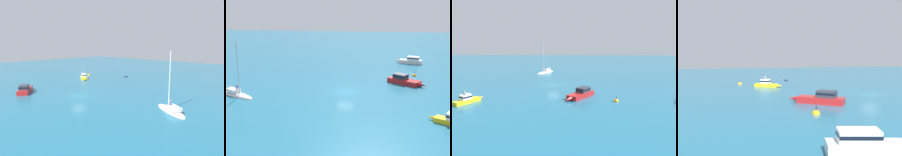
{
  "view_description": "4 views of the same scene",
  "coord_description": "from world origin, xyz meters",
  "views": [
    {
      "loc": [
        31.9,
        -24.06,
        10.0
      ],
      "look_at": [
        0.12,
        8.91,
        2.35
      ],
      "focal_mm": 34.69,
      "sensor_mm": 36.0,
      "label": 1
    },
    {
      "loc": [
        -4.05,
        53.27,
        16.43
      ],
      "look_at": [
        1.46,
        -1.91,
        1.74
      ],
      "focal_mm": 54.44,
      "sensor_mm": 36.0,
      "label": 2
    },
    {
      "loc": [
        -49.02,
        -4.35,
        10.56
      ],
      "look_at": [
        -0.41,
        -2.39,
        1.64
      ],
      "focal_mm": 36.83,
      "sensor_mm": 36.0,
      "label": 3
    },
    {
      "loc": [
        -21.05,
        -37.6,
        6.17
      ],
      "look_at": [
        -11.61,
        4.34,
        2.33
      ],
      "focal_mm": 43.82,
      "sensor_mm": 36.0,
      "label": 4
    }
  ],
  "objects": [
    {
      "name": "ketch",
      "position": [
        17.06,
        3.77,
        0.15
      ],
      "size": [
        7.04,
        5.35,
        9.21
      ],
      "rotation": [
        0.0,
        0.0,
        2.59
      ],
      "color": "silver",
      "rests_on": "ground"
    },
    {
      "name": "powerboat",
      "position": [
        -9.98,
        -5.7,
        0.64
      ],
      "size": [
        6.68,
        5.35,
        1.66
      ],
      "rotation": [
        0.0,
        0.0,
        2.52
      ],
      "color": "#B21E1E",
      "rests_on": "ground"
    },
    {
      "name": "ground_plane",
      "position": [
        0.0,
        0.0,
        0.0
      ],
      "size": [
        160.0,
        160.0,
        0.0
      ],
      "primitive_type": "plane",
      "color": "#1E607F"
    },
    {
      "name": "cabin_cruiser",
      "position": [
        -14.18,
        12.56,
        0.56
      ],
      "size": [
        5.07,
        3.62,
        2.09
      ],
      "rotation": [
        0.0,
        0.0,
        5.74
      ],
      "color": "yellow",
      "rests_on": "ground"
    },
    {
      "name": "tender",
      "position": [
        -8.21,
        23.43,
        0.0
      ],
      "size": [
        1.06,
        2.03,
        0.46
      ],
      "rotation": [
        0.0,
        0.0,
        1.68
      ],
      "color": "#191E4C",
      "rests_on": "ground"
    },
    {
      "name": "channel_buoy",
      "position": [
        -18.9,
        18.39,
        0.0
      ],
      "size": [
        0.84,
        0.84,
        1.3
      ],
      "color": "orange",
      "rests_on": "ground"
    }
  ]
}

